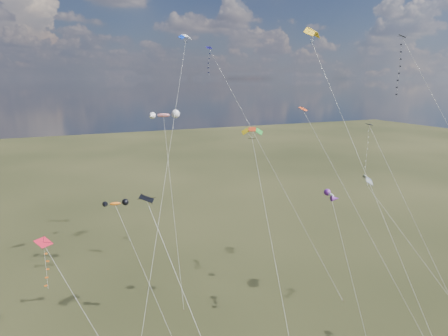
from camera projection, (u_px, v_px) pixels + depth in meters
name	position (u px, v px, depth m)	size (l,w,h in m)	color
diamond_black_high	(408.00, 82.00, 44.10)	(9.63, 18.15, 33.62)	black
diamond_navy_tall	(219.00, 78.00, 63.11)	(9.68, 24.82, 33.94)	#100D44
diamond_black_mid	(178.00, 278.00, 26.50)	(6.28, 10.85, 21.12)	black
diamond_red_low	(51.00, 272.00, 34.06)	(8.54, 10.97, 15.58)	red
diamond_navy_right	(372.00, 155.00, 51.66)	(3.83, 15.19, 23.23)	#0E1147
diamond_orange_center	(337.00, 172.00, 45.71)	(8.59, 15.17, 25.62)	#E54415
parafoil_yellow	(313.00, 31.00, 40.41)	(5.12, 21.30, 34.42)	gold
parafoil_blue_white	(185.00, 38.00, 57.01)	(15.59, 26.45, 35.43)	#0C32BB
parafoil_striped	(368.00, 178.00, 51.59)	(6.83, 14.95, 17.04)	gold
parafoil_tricolor	(252.00, 131.00, 43.41)	(3.94, 16.63, 24.03)	gold
novelty_orange_black	(115.00, 204.00, 47.81)	(5.62, 11.64, 14.70)	orange
novelty_white_purple	(331.00, 196.00, 46.86)	(4.14, 14.22, 15.92)	white
novelty_redwhite_stripe	(164.00, 116.00, 57.55)	(4.15, 14.15, 24.45)	red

